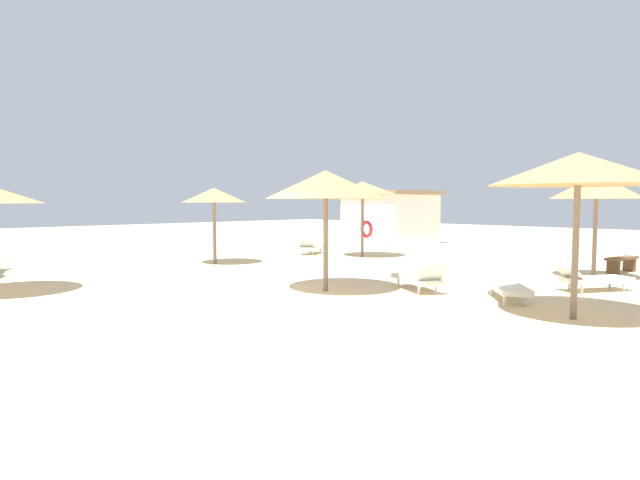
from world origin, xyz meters
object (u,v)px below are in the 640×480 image
object	(u,v)px
lounger_4	(419,278)
lounger_3	(507,285)
parasol_4	(326,185)
parasol_6	(214,196)
lounger_1	(592,278)
beach_cabana	(391,217)
parasol_2	(363,189)
lounger_2	(311,246)
bench_0	(622,262)
parasol_3	(578,169)
parasol_1	(597,187)

from	to	relation	value
lounger_4	lounger_3	bearing A→B (deg)	14.42
parasol_4	parasol_6	xyz separation A→B (m)	(-6.81, 1.26, -0.19)
lounger_1	beach_cabana	world-z (taller)	beach_cabana
parasol_2	beach_cabana	world-z (taller)	parasol_2
parasol_2	lounger_2	distance (m)	3.35
beach_cabana	parasol_4	bearing A→B (deg)	-57.74
lounger_2	bench_0	bearing A→B (deg)	14.32
parasol_3	parasol_4	xyz separation A→B (m)	(-5.44, -1.09, -0.18)
parasol_6	lounger_1	world-z (taller)	parasol_6
parasol_1	bench_0	distance (m)	3.03
parasol_3	beach_cabana	xyz separation A→B (m)	(-13.56, 11.79, -1.38)
lounger_2	lounger_3	world-z (taller)	lounger_3
parasol_2	lounger_2	bearing A→B (deg)	-162.64
parasol_4	parasol_3	bearing A→B (deg)	11.30
parasol_2	parasol_4	size ratio (longest dim) A/B	1.02
parasol_3	lounger_1	bearing A→B (deg)	103.97
lounger_4	beach_cabana	size ratio (longest dim) A/B	0.45
beach_cabana	parasol_1	bearing A→B (deg)	-26.50
parasol_1	parasol_4	bearing A→B (deg)	-119.04
lounger_1	lounger_4	bearing A→B (deg)	-134.49
parasol_2	lounger_4	distance (m)	8.56
lounger_2	parasol_3	bearing A→B (deg)	-21.97
parasol_1	parasol_4	distance (m)	7.90
lounger_1	lounger_3	xyz separation A→B (m)	(-0.95, -2.50, 0.01)
lounger_2	bench_0	xyz separation A→B (m)	(11.02, 2.81, 0.02)
parasol_4	beach_cabana	size ratio (longest dim) A/B	0.69
parasol_3	parasol_6	size ratio (longest dim) A/B	1.19
parasol_6	beach_cabana	xyz separation A→B (m)	(-1.31, 11.61, -1.01)
parasol_6	bench_0	distance (m)	13.39
parasol_2	parasol_3	world-z (taller)	parasol_3
parasol_6	lounger_4	distance (m)	8.66
beach_cabana	parasol_6	bearing A→B (deg)	-83.54
parasol_1	lounger_1	distance (m)	3.29
parasol_2	bench_0	distance (m)	9.31
lounger_1	lounger_2	world-z (taller)	lounger_2
parasol_1	lounger_2	bearing A→B (deg)	-175.87
beach_cabana	lounger_2	bearing A→B (deg)	-80.95
lounger_3	lounger_4	bearing A→B (deg)	-165.58
parasol_1	parasol_6	world-z (taller)	parasol_1
parasol_1	beach_cabana	bearing A→B (deg)	153.50
bench_0	parasol_3	bearing A→B (deg)	-79.41
lounger_3	lounger_4	distance (m)	2.08
bench_0	beach_cabana	distance (m)	12.76
parasol_3	lounger_3	distance (m)	3.24
lounger_2	lounger_4	size ratio (longest dim) A/B	1.00
parasol_3	lounger_2	world-z (taller)	parasol_3
parasol_6	lounger_2	xyz separation A→B (m)	(-0.24, 4.86, -2.08)
lounger_2	bench_0	world-z (taller)	lounger_2
parasol_4	lounger_4	size ratio (longest dim) A/B	1.53
lounger_2	bench_0	size ratio (longest dim) A/B	1.26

